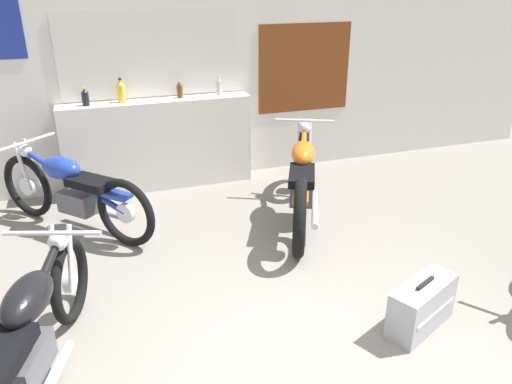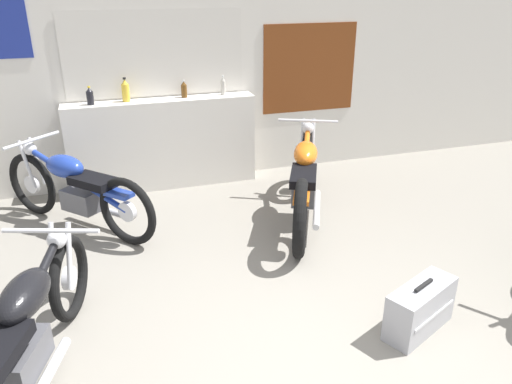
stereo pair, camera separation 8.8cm
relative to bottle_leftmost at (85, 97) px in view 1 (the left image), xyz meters
The scene contains 10 objects.
wall_back 1.17m from the bottle_leftmost, ahead, with size 10.00×0.07×2.80m.
sill_counter 0.96m from the bottle_leftmost, ahead, with size 2.14×0.28×1.04m.
bottle_leftmost is the anchor object (origin of this frame).
bottle_left_center 0.38m from the bottle_leftmost, ahead, with size 0.08×0.08×0.26m.
bottle_center 1.02m from the bottle_leftmost, ahead, with size 0.07×0.07×0.20m.
bottle_right_center 1.48m from the bottle_leftmost, ahead, with size 0.06×0.06×0.22m.
motorcycle_black 3.10m from the bottle_leftmost, 99.58° to the right, with size 0.86×2.02×0.79m.
motorcycle_orange 2.46m from the bottle_leftmost, 33.59° to the right, with size 1.06×2.03×0.89m.
motorcycle_blue 1.11m from the bottle_leftmost, 105.73° to the right, with size 1.40×1.51×0.85m.
hard_case_silver 3.92m from the bottle_leftmost, 57.23° to the right, with size 0.62×0.44×0.38m.
Camera 1 is at (-1.12, -1.98, 2.33)m, focal length 35.00 mm.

